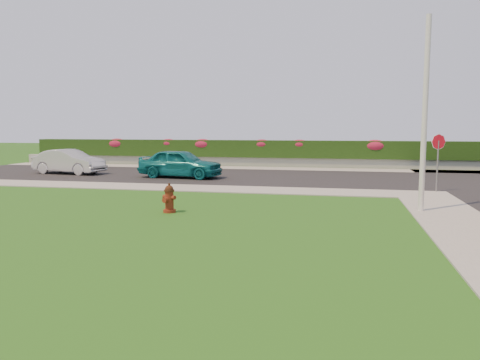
% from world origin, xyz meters
% --- Properties ---
extents(ground, '(120.00, 120.00, 0.00)m').
position_xyz_m(ground, '(0.00, 0.00, 0.00)').
color(ground, black).
rests_on(ground, ground).
extents(street_far, '(26.00, 8.00, 0.04)m').
position_xyz_m(street_far, '(-5.00, 14.00, 0.02)').
color(street_far, black).
rests_on(street_far, ground).
extents(sidewalk_far, '(24.00, 2.00, 0.04)m').
position_xyz_m(sidewalk_far, '(-6.00, 9.00, 0.02)').
color(sidewalk_far, gray).
rests_on(sidewalk_far, ground).
extents(curb_corner, '(2.00, 2.00, 0.04)m').
position_xyz_m(curb_corner, '(7.00, 9.00, 0.02)').
color(curb_corner, gray).
rests_on(curb_corner, ground).
extents(sidewalk_beyond, '(34.00, 2.00, 0.04)m').
position_xyz_m(sidewalk_beyond, '(-1.00, 19.00, 0.02)').
color(sidewalk_beyond, gray).
rests_on(sidewalk_beyond, ground).
extents(retaining_wall, '(34.00, 0.40, 0.60)m').
position_xyz_m(retaining_wall, '(-1.00, 20.50, 0.30)').
color(retaining_wall, gray).
rests_on(retaining_wall, ground).
extents(hedge, '(32.00, 0.90, 1.10)m').
position_xyz_m(hedge, '(-1.00, 20.60, 1.15)').
color(hedge, black).
rests_on(hedge, retaining_wall).
extents(fire_hydrant, '(0.45, 0.43, 0.87)m').
position_xyz_m(fire_hydrant, '(-0.98, 3.62, 0.41)').
color(fire_hydrant, '#51230C').
rests_on(fire_hydrant, ground).
extents(sedan_teal, '(4.32, 2.11, 1.42)m').
position_xyz_m(sedan_teal, '(-3.82, 12.66, 0.75)').
color(sedan_teal, '#0D6367').
rests_on(sedan_teal, street_far).
extents(sedan_silver, '(4.12, 1.92, 1.31)m').
position_xyz_m(sedan_silver, '(-10.36, 13.29, 0.69)').
color(sedan_silver, '#B9BCC2').
rests_on(sedan_silver, street_far).
extents(utility_pole, '(0.16, 0.16, 5.73)m').
position_xyz_m(utility_pole, '(6.33, 5.30, 2.86)').
color(utility_pole, silver).
rests_on(utility_pole, ground).
extents(stop_sign, '(0.57, 0.29, 2.28)m').
position_xyz_m(stop_sign, '(7.62, 9.88, 1.67)').
color(stop_sign, slate).
rests_on(stop_sign, ground).
extents(flower_clump_a, '(1.40, 0.90, 0.70)m').
position_xyz_m(flower_clump_a, '(-11.17, 20.50, 1.42)').
color(flower_clump_a, '#BB2036').
rests_on(flower_clump_a, hedge).
extents(flower_clump_b, '(1.19, 0.76, 0.59)m').
position_xyz_m(flower_clump_b, '(-7.42, 20.50, 1.46)').
color(flower_clump_b, '#BB2036').
rests_on(flower_clump_b, hedge).
extents(flower_clump_c, '(1.38, 0.89, 0.69)m').
position_xyz_m(flower_clump_c, '(-5.02, 20.50, 1.43)').
color(flower_clump_c, '#BB2036').
rests_on(flower_clump_c, hedge).
extents(flower_clump_d, '(1.24, 0.80, 0.62)m').
position_xyz_m(flower_clump_d, '(-1.04, 20.50, 1.45)').
color(flower_clump_d, '#BB2036').
rests_on(flower_clump_d, hedge).
extents(flower_clump_e, '(1.21, 0.78, 0.60)m').
position_xyz_m(flower_clump_e, '(1.38, 20.50, 1.46)').
color(flower_clump_e, '#BB2036').
rests_on(flower_clump_e, hedge).
extents(flower_clump_f, '(1.48, 0.95, 0.74)m').
position_xyz_m(flower_clump_f, '(5.99, 20.50, 1.41)').
color(flower_clump_f, '#BB2036').
rests_on(flower_clump_f, hedge).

